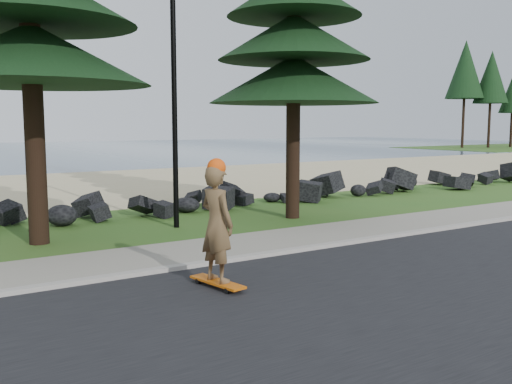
% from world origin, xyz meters
% --- Properties ---
extents(ground, '(160.00, 160.00, 0.00)m').
position_xyz_m(ground, '(0.00, 0.00, 0.00)').
color(ground, '#2D5C1C').
rests_on(ground, ground).
extents(road, '(160.00, 7.00, 0.02)m').
position_xyz_m(road, '(0.00, -4.50, 0.01)').
color(road, black).
rests_on(road, ground).
extents(kerb, '(160.00, 0.20, 0.10)m').
position_xyz_m(kerb, '(0.00, -0.90, 0.05)').
color(kerb, '#A19A91').
rests_on(kerb, ground).
extents(sidewalk, '(160.00, 2.00, 0.08)m').
position_xyz_m(sidewalk, '(0.00, 0.20, 0.04)').
color(sidewalk, gray).
rests_on(sidewalk, ground).
extents(beach_sand, '(160.00, 15.00, 0.01)m').
position_xyz_m(beach_sand, '(0.00, 14.50, 0.01)').
color(beach_sand, tan).
rests_on(beach_sand, ground).
extents(seawall_boulders, '(60.00, 2.40, 1.10)m').
position_xyz_m(seawall_boulders, '(0.00, 5.60, 0.00)').
color(seawall_boulders, black).
rests_on(seawall_boulders, ground).
extents(lamp_post, '(0.25, 0.14, 8.14)m').
position_xyz_m(lamp_post, '(0.00, 3.20, 4.13)').
color(lamp_post, black).
rests_on(lamp_post, ground).
extents(skateboarder, '(0.58, 1.18, 2.14)m').
position_xyz_m(skateboarder, '(-1.81, -2.33, 1.08)').
color(skateboarder, '#BE550B').
rests_on(skateboarder, ground).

